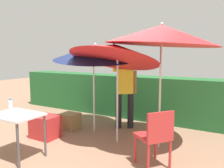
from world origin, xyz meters
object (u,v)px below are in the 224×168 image
umbrella_orange (162,35)px  folding_table (16,119)px  bottle_water (11,106)px  chair_plastic (155,135)px  person_vendor (125,88)px  crate_cardboard (70,121)px  umbrella_yellow (94,52)px  umbrella_rainbow (116,52)px  cooler_box (45,127)px

umbrella_orange → folding_table: size_ratio=2.85×
umbrella_orange → bottle_water: size_ratio=9.49×
folding_table → chair_plastic: bearing=21.1°
person_vendor → crate_cardboard: size_ratio=4.72×
chair_plastic → crate_cardboard: 2.48m
umbrella_yellow → chair_plastic: (1.72, -0.94, -1.24)m
person_vendor → chair_plastic: person_vendor is taller
crate_cardboard → folding_table: (0.25, -1.59, 0.47)m
umbrella_yellow → crate_cardboard: size_ratio=5.18×
umbrella_rainbow → umbrella_orange: umbrella_orange is taller
umbrella_yellow → person_vendor: 1.08m
person_vendor → chair_plastic: bearing=-49.6°
folding_table → cooler_box: bearing=108.8°
crate_cardboard → chair_plastic: bearing=-18.7°
umbrella_rainbow → umbrella_orange: (0.83, 0.16, 0.30)m
umbrella_orange → bottle_water: umbrella_orange is taller
umbrella_rainbow → umbrella_yellow: (-0.69, 0.30, 0.01)m
umbrella_orange → cooler_box: (-2.18, -0.71, -1.81)m
umbrella_yellow → person_vendor: (0.47, 0.53, -0.82)m
umbrella_orange → chair_plastic: 1.74m
umbrella_rainbow → umbrella_orange: 0.90m
cooler_box → folding_table: (0.30, -0.89, 0.42)m
person_vendor → folding_table: bearing=-110.0°
folding_table → umbrella_rainbow: bearing=53.8°
umbrella_rainbow → person_vendor: 1.19m
person_vendor → crate_cardboard: (-1.07, -0.68, -0.76)m
crate_cardboard → bottle_water: bearing=-85.7°
umbrella_orange → person_vendor: 1.67m
crate_cardboard → bottle_water: (0.12, -1.59, 0.67)m
person_vendor → folding_table: person_vendor is taller
chair_plastic → cooler_box: (-2.38, 0.08, -0.28)m
crate_cardboard → folding_table: bearing=-81.2°
folding_table → umbrella_yellow: bearing=78.4°
umbrella_yellow → crate_cardboard: (-0.60, -0.15, -1.57)m
umbrella_rainbow → umbrella_orange: size_ratio=0.94×
umbrella_orange → crate_cardboard: size_ratio=5.71×
folding_table → umbrella_orange: bearing=40.4°
person_vendor → chair_plastic: 1.98m
cooler_box → bottle_water: size_ratio=2.23×
person_vendor → bottle_water: 2.47m
umbrella_rainbow → cooler_box: size_ratio=4.00×
bottle_water → person_vendor: bearing=67.3°
crate_cardboard → folding_table: 1.68m
umbrella_rainbow → cooler_box: (-1.35, -0.55, -1.51)m
person_vendor → bottle_water: person_vendor is taller
crate_cardboard → umbrella_orange: bearing=0.2°
cooler_box → folding_table: size_ratio=0.67×
umbrella_rainbow → person_vendor: umbrella_rainbow is taller
umbrella_orange → umbrella_yellow: bearing=174.8°
chair_plastic → bottle_water: 2.37m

